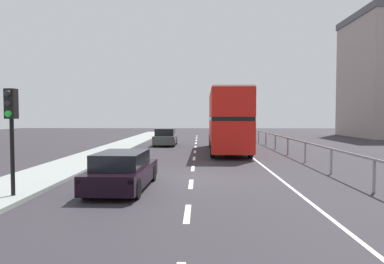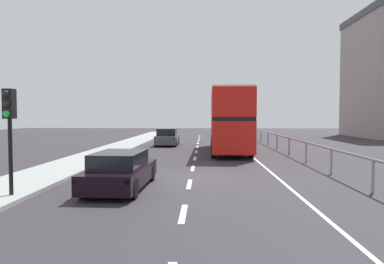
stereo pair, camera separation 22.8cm
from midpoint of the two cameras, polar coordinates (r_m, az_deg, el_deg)
name	(u,v)px [view 1 (the left image)]	position (r m, az deg, el deg)	size (l,w,h in m)	color
ground_plane	(192,180)	(14.48, -0.52, -7.73)	(74.68, 120.00, 0.10)	#2D292F
near_sidewalk_kerb	(40,177)	(15.89, -23.55, -6.59)	(2.72, 80.00, 0.14)	gray
lane_paint_markings	(228,155)	(23.41, 5.51, -3.66)	(3.71, 46.00, 0.01)	silver
bridge_side_railing	(288,141)	(23.98, 14.87, -1.36)	(0.10, 42.00, 1.14)	gray
double_decker_bus_red	(228,119)	(25.29, 5.49, 2.03)	(2.70, 10.64, 4.30)	red
hatchback_car_near	(123,171)	(12.67, -11.57, -6.13)	(1.90, 4.52, 1.31)	black
traffic_signal_pole	(11,116)	(11.98, -27.53, 2.35)	(0.30, 0.42, 3.22)	black
sedan_car_ahead	(165,137)	(30.65, -4.49, -0.87)	(1.83, 4.07, 1.48)	#414E4A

